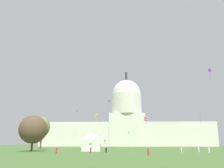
{
  "coord_description": "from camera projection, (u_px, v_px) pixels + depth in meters",
  "views": [
    {
      "loc": [
        -0.58,
        -20.73,
        2.62
      ],
      "look_at": [
        -4.96,
        89.97,
        29.32
      ],
      "focal_mm": 39.46,
      "sensor_mm": 36.0,
      "label": 1
    }
  ],
  "objects": [
    {
      "name": "capitol_building",
      "position": [
        127.0,
        124.0,
        209.79
      ],
      "size": [
        144.16,
        25.74,
        64.39
      ],
      "color": "silver",
      "rests_on": "ground_plane"
    },
    {
      "name": "event_tent",
      "position": [
        91.0,
        142.0,
        82.09
      ],
      "size": [
        6.57,
        4.86,
        5.91
      ],
      "rotation": [
        0.0,
        0.0,
        0.03
      ],
      "color": "white",
      "rests_on": "ground_plane"
    },
    {
      "name": "tree_west_mid",
      "position": [
        42.0,
        127.0,
        109.41
      ],
      "size": [
        10.2,
        9.85,
        14.24
      ],
      "color": "brown",
      "rests_on": "ground_plane"
    },
    {
      "name": "tree_west_far",
      "position": [
        33.0,
        129.0,
        81.92
      ],
      "size": [
        11.94,
        11.54,
        11.76
      ],
      "color": "brown",
      "rests_on": "ground_plane"
    },
    {
      "name": "person_white_deep_crowd",
      "position": [
        209.0,
        150.0,
        71.09
      ],
      "size": [
        0.51,
        0.51,
        1.62
      ],
      "rotation": [
        0.0,
        0.0,
        3.02
      ],
      "color": "silver",
      "rests_on": "ground_plane"
    },
    {
      "name": "person_white_edge_west",
      "position": [
        199.0,
        149.0,
        75.15
      ],
      "size": [
        0.47,
        0.47,
        1.66
      ],
      "rotation": [
        0.0,
        0.0,
        1.66
      ],
      "color": "silver",
      "rests_on": "ground_plane"
    },
    {
      "name": "person_maroon_back_left",
      "position": [
        91.0,
        150.0,
        70.22
      ],
      "size": [
        0.53,
        0.53,
        1.57
      ],
      "rotation": [
        0.0,
        0.0,
        0.9
      ],
      "color": "maroon",
      "rests_on": "ground_plane"
    },
    {
      "name": "person_black_mid_center",
      "position": [
        106.0,
        150.0,
        71.97
      ],
      "size": [
        0.56,
        0.56,
        1.49
      ],
      "rotation": [
        0.0,
        0.0,
        1.23
      ],
      "color": "black",
      "rests_on": "ground_plane"
    },
    {
      "name": "person_red_front_center",
      "position": [
        57.0,
        151.0,
        62.04
      ],
      "size": [
        0.57,
        0.57,
        1.7
      ],
      "rotation": [
        0.0,
        0.0,
        1.99
      ],
      "color": "red",
      "rests_on": "ground_plane"
    },
    {
      "name": "person_red_front_right",
      "position": [
        148.0,
        152.0,
        54.19
      ],
      "size": [
        0.54,
        0.54,
        1.66
      ],
      "rotation": [
        0.0,
        0.0,
        2.62
      ],
      "color": "red",
      "rests_on": "ground_plane"
    },
    {
      "name": "person_white_lawn_far_right",
      "position": [
        181.0,
        150.0,
        73.0
      ],
      "size": [
        0.46,
        0.46,
        1.59
      ],
      "rotation": [
        0.0,
        0.0,
        1.46
      ],
      "color": "silver",
      "rests_on": "ground_plane"
    },
    {
      "name": "kite_lime_low",
      "position": [
        95.0,
        117.0,
        144.29
      ],
      "size": [
        0.77,
        0.64,
        4.18
      ],
      "rotation": [
        0.0,
        0.0,
        3.13
      ],
      "color": "#8CD133"
    },
    {
      "name": "kite_magenta_mid",
      "position": [
        109.0,
        101.0,
        187.03
      ],
      "size": [
        1.28,
        1.28,
        4.38
      ],
      "rotation": [
        0.0,
        0.0,
        3.93
      ],
      "color": "#D1339E"
    },
    {
      "name": "kite_cyan_low",
      "position": [
        129.0,
        133.0,
        151.62
      ],
      "size": [
        0.52,
        0.7,
        3.16
      ],
      "rotation": [
        0.0,
        0.0,
        1.6
      ],
      "color": "#33BCDB"
    },
    {
      "name": "kite_violet_mid",
      "position": [
        210.0,
        70.0,
        110.73
      ],
      "size": [
        1.26,
        1.19,
        4.67
      ],
      "rotation": [
        0.0,
        0.0,
        1.47
      ],
      "color": "purple"
    },
    {
      "name": "kite_red_low",
      "position": [
        199.0,
        115.0,
        98.3
      ],
      "size": [
        1.07,
        1.73,
        3.58
      ],
      "rotation": [
        0.0,
        0.0,
        4.38
      ],
      "color": "red"
    },
    {
      "name": "kite_orange_low",
      "position": [
        144.0,
        122.0,
        178.91
      ],
      "size": [
        1.08,
        1.45,
        4.03
      ],
      "rotation": [
        0.0,
        0.0,
        4.94
      ],
      "color": "orange"
    },
    {
      "name": "kite_turquoise_mid",
      "position": [
        77.0,
        111.0,
        193.31
      ],
      "size": [
        0.79,
        0.66,
        1.41
      ],
      "rotation": [
        0.0,
        0.0,
        5.63
      ],
      "color": "teal"
    },
    {
      "name": "kite_yellow_low",
      "position": [
        96.0,
        115.0,
        90.59
      ],
      "size": [
        0.95,
        0.97,
        3.46
      ],
      "rotation": [
        0.0,
        0.0,
        5.7
      ],
      "color": "yellow"
    },
    {
      "name": "kite_pink_low",
      "position": [
        146.0,
        119.0,
        79.52
      ],
      "size": [
        1.55,
        1.52,
        3.4
      ],
      "rotation": [
        0.0,
        0.0,
        5.21
      ],
      "color": "pink"
    }
  ]
}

